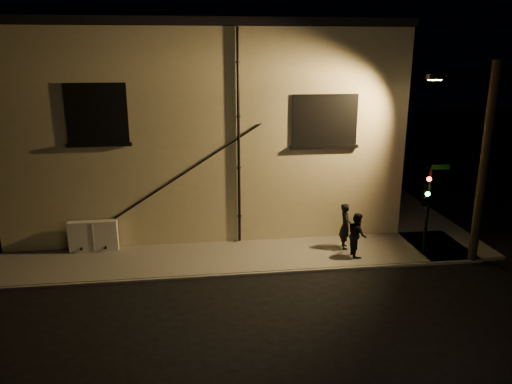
{
  "coord_description": "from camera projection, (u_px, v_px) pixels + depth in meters",
  "views": [
    {
      "loc": [
        -3.68,
        -15.97,
        7.7
      ],
      "look_at": [
        -1.28,
        1.8,
        2.52
      ],
      "focal_mm": 35.0,
      "sensor_mm": 36.0,
      "label": 1
    }
  ],
  "objects": [
    {
      "name": "streetlamp_pole",
      "position": [
        481.0,
        160.0,
        17.67
      ],
      "size": [
        2.03,
        1.39,
        7.33
      ],
      "color": "black",
      "rests_on": "ground"
    },
    {
      "name": "pedestrian_a",
      "position": [
        345.0,
        226.0,
        19.43
      ],
      "size": [
        0.53,
        0.72,
        1.82
      ],
      "primitive_type": "imported",
      "rotation": [
        0.0,
        0.0,
        1.41
      ],
      "color": "black",
      "rests_on": "sidewalk"
    },
    {
      "name": "utility_cabinet",
      "position": [
        93.0,
        236.0,
        19.22
      ],
      "size": [
        1.84,
        0.31,
        1.21
      ],
      "primitive_type": "cube",
      "color": "silver",
      "rests_on": "sidewalk"
    },
    {
      "name": "traffic_signal",
      "position": [
        425.0,
        196.0,
        18.29
      ],
      "size": [
        1.14,
        2.02,
        3.5
      ],
      "color": "black",
      "rests_on": "sidewalk"
    },
    {
      "name": "sidewalk",
      "position": [
        304.0,
        227.0,
        22.13
      ],
      "size": [
        21.0,
        16.0,
        0.12
      ],
      "color": "slate",
      "rests_on": "ground"
    },
    {
      "name": "ground",
      "position": [
        298.0,
        272.0,
        17.82
      ],
      "size": [
        90.0,
        90.0,
        0.0
      ],
      "primitive_type": "plane",
      "color": "black"
    },
    {
      "name": "building",
      "position": [
        202.0,
        117.0,
        24.77
      ],
      "size": [
        16.2,
        12.23,
        8.8
      ],
      "color": "beige",
      "rests_on": "ground"
    },
    {
      "name": "pedestrian_b",
      "position": [
        357.0,
        235.0,
        18.72
      ],
      "size": [
        0.65,
        0.83,
        1.69
      ],
      "primitive_type": "imported",
      "rotation": [
        0.0,
        0.0,
        1.56
      ],
      "color": "black",
      "rests_on": "sidewalk"
    }
  ]
}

